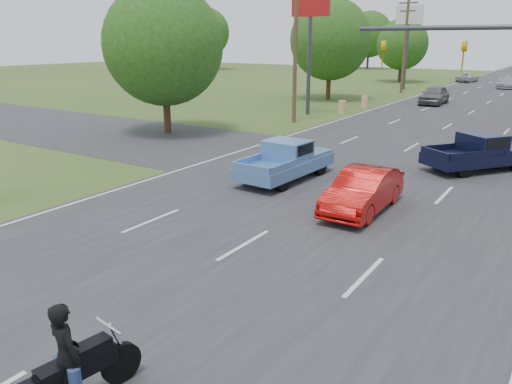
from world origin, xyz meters
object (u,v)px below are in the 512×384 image
Objects in this scene: rider at (67,361)px; distant_car_silver at (508,83)px; red_convertible at (363,191)px; distant_car_grey at (434,95)px; distant_car_white at (467,77)px; navy_pickup at (481,152)px; motorcycle at (65,384)px; blue_pickup at (287,160)px.

rider is 62.79m from distant_car_silver.
distant_car_grey is at bearing 99.33° from red_convertible.
distant_car_white is at bearing 97.09° from red_convertible.
navy_pickup is at bearing 73.51° from red_convertible.
distant_car_silver is at bearing 79.30° from distant_car_grey.
red_convertible is 0.96× the size of distant_car_silver.
distant_car_silver is at bearing 132.16° from navy_pickup.
motorcycle is 43.03m from distant_car_grey.
distant_car_silver is (-4.46, 43.07, -0.17)m from navy_pickup.
distant_car_silver is 1.02× the size of distant_car_white.
distant_car_grey reaches higher than navy_pickup.
red_convertible is at bearing 103.92° from distant_car_white.
distant_car_grey is 1.09× the size of distant_car_white.
red_convertible is 11.53m from rider.
distant_car_white is at bearing -74.59° from rider.
red_convertible is 11.59m from motorcycle.
motorcycle is at bearing -83.93° from distant_car_grey.
rider is 0.35× the size of blue_pickup.
distant_car_silver is at bearing 100.71° from motorcycle.
rider is 0.39× the size of distant_car_silver.
blue_pickup is (-4.16, 2.14, 0.11)m from red_convertible.
rider is at bearing -91.97° from red_convertible.
navy_pickup is (2.52, 19.76, 0.31)m from motorcycle.
motorcycle is 14.29m from blue_pickup.
red_convertible is 4.69m from blue_pickup.
distant_car_grey is (-5.59, 31.10, 0.11)m from red_convertible.
navy_pickup is at bearing -77.79° from distant_car_silver.
blue_pickup is 1.11× the size of distant_car_silver.
motorcycle is 19.92m from navy_pickup.
blue_pickup is (-3.93, 13.73, 0.30)m from motorcycle.
blue_pickup is 8.83m from navy_pickup.
distant_car_grey reaches higher than distant_car_silver.
distant_car_grey is at bearing 106.09° from motorcycle.
red_convertible is 51.28m from distant_car_silver.
motorcycle is 1.30× the size of rider.
blue_pickup is at bearing -86.02° from distant_car_silver.
navy_pickup is 1.06× the size of distant_car_grey.
rider is 19.85m from navy_pickup.
red_convertible is at bearing 97.78° from motorcycle.
rider is (-0.22, -11.52, 0.18)m from red_convertible.
blue_pickup reaches higher than distant_car_white.
motorcycle is at bearing -61.03° from navy_pickup.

